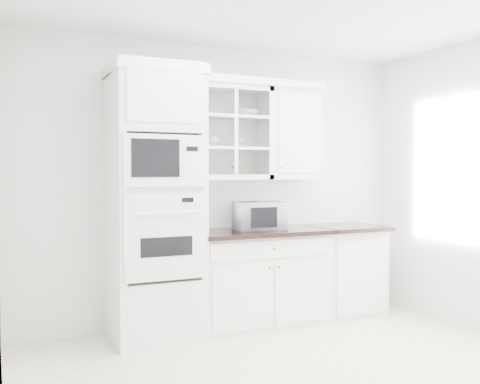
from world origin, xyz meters
name	(u,v)px	position (x,y,z in m)	size (l,w,h in m)	color
ground	(315,381)	(0.00, 0.00, 0.01)	(4.00, 3.50, 0.01)	beige
room_shell	(286,132)	(0.00, 0.43, 1.78)	(4.00, 3.50, 2.70)	white
oven_column	(155,203)	(-0.75, 1.42, 1.20)	(0.76, 0.68, 2.40)	white
base_cabinet_run	(258,277)	(0.28, 1.45, 0.46)	(1.32, 0.67, 0.92)	white
extra_base_cabinet	(344,269)	(1.28, 1.45, 0.46)	(0.72, 0.67, 0.92)	white
upper_cabinet_glass	(229,133)	(0.03, 1.58, 1.85)	(0.80, 0.33, 0.90)	white
upper_cabinet_solid	(290,135)	(0.71, 1.58, 1.85)	(0.55, 0.33, 0.90)	white
crown_molding	(220,81)	(-0.07, 1.56, 2.33)	(2.14, 0.38, 0.07)	white
countertop_microwave	(259,215)	(0.29, 1.45, 1.06)	(0.47, 0.39, 0.27)	white
bowl_a	(210,113)	(-0.16, 1.59, 2.03)	(0.19, 0.19, 0.05)	white
bowl_b	(248,114)	(0.22, 1.57, 2.04)	(0.22, 0.22, 0.07)	white
cup_a	(212,142)	(-0.14, 1.59, 1.76)	(0.13, 0.13, 0.10)	white
cup_b	(239,143)	(0.14, 1.59, 1.75)	(0.09, 0.09, 0.09)	white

